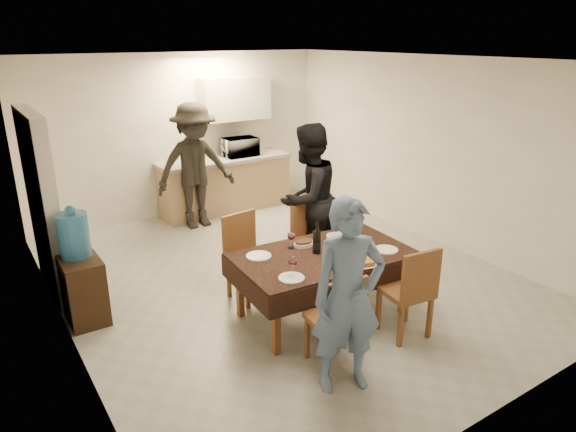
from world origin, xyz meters
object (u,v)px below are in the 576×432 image
(person_far, at_px, (308,199))
(person_kitchen, at_px, (195,166))
(dining_table, at_px, (323,256))
(person_near, at_px, (348,297))
(microwave, at_px, (240,147))
(water_jug, at_px, (74,235))
(water_pitcher, at_px, (353,240))
(savoury_tart, at_px, (355,262))
(wine_bottle, at_px, (317,238))
(console, at_px, (81,286))

(person_far, height_order, person_kitchen, person_kitchen)
(dining_table, bearing_deg, person_near, -113.82)
(microwave, bearing_deg, person_kitchen, 23.78)
(water_jug, distance_m, water_pitcher, 2.88)
(savoury_tart, distance_m, microwave, 4.19)
(microwave, height_order, person_kitchen, person_kitchen)
(savoury_tart, xyz_separation_m, person_kitchen, (-0.08, 3.62, 0.23))
(microwave, xyz_separation_m, person_near, (-1.59, -4.74, -0.22))
(dining_table, distance_m, wine_bottle, 0.22)
(water_jug, xyz_separation_m, person_near, (1.59, -2.43, -0.09))
(person_kitchen, bearing_deg, person_near, -97.52)
(person_far, bearing_deg, wine_bottle, 42.44)
(dining_table, xyz_separation_m, wine_bottle, (-0.05, 0.05, 0.20))
(microwave, height_order, person_near, person_near)
(microwave, distance_m, person_far, 2.69)
(wine_bottle, relative_size, person_kitchen, 0.18)
(water_pitcher, distance_m, savoury_tart, 0.42)
(water_jug, xyz_separation_m, water_pitcher, (2.49, -1.43, -0.12))
(water_pitcher, bearing_deg, dining_table, 171.87)
(dining_table, relative_size, water_pitcher, 10.11)
(person_near, bearing_deg, person_far, 81.26)
(water_pitcher, bearing_deg, person_kitchen, 95.78)
(microwave, bearing_deg, wine_bottle, 73.38)
(person_far, xyz_separation_m, person_kitchen, (-0.53, 2.19, 0.03))
(savoury_tart, distance_m, person_far, 1.51)
(microwave, bearing_deg, savoury_tart, 77.04)
(dining_table, xyz_separation_m, person_kitchen, (0.02, 3.24, 0.28))
(dining_table, distance_m, person_kitchen, 3.26)
(wine_bottle, height_order, water_pitcher, wine_bottle)
(microwave, bearing_deg, water_jug, 36.04)
(console, height_order, person_kitchen, person_kitchen)
(person_near, relative_size, person_far, 0.90)
(console, relative_size, water_pitcher, 4.04)
(console, relative_size, wine_bottle, 2.20)
(console, bearing_deg, savoury_tart, -38.14)
(water_jug, bearing_deg, microwave, 36.04)
(water_pitcher, xyz_separation_m, person_near, (-0.90, -1.00, 0.04))
(dining_table, bearing_deg, wine_bottle, 138.83)
(person_near, xyz_separation_m, person_kitchen, (0.57, 4.29, 0.12))
(dining_table, bearing_deg, microwave, 78.14)
(microwave, distance_m, person_near, 5.01)
(person_far, bearing_deg, person_kitchen, -92.92)
(savoury_tart, relative_size, person_kitchen, 0.20)
(person_far, bearing_deg, person_near, 45.76)
(water_jug, distance_m, savoury_tart, 2.86)
(water_pitcher, height_order, person_far, person_far)
(water_pitcher, xyz_separation_m, person_kitchen, (-0.33, 3.29, 0.16))
(wine_bottle, bearing_deg, person_kitchen, 88.81)
(console, height_order, water_pitcher, water_pitcher)
(dining_table, distance_m, person_far, 1.21)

